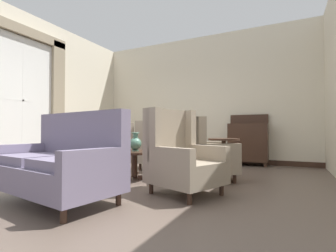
{
  "coord_description": "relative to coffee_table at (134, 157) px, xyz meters",
  "views": [
    {
      "loc": [
        2.12,
        -3.13,
        0.78
      ],
      "look_at": [
        0.25,
        0.74,
        0.89
      ],
      "focal_mm": 26.43,
      "sensor_mm": 36.0,
      "label": 1
    }
  ],
  "objects": [
    {
      "name": "baseboard_back",
      "position": [
        0.17,
        2.82,
        -0.31
      ],
      "size": [
        5.78,
        0.03,
        0.12
      ],
      "primitive_type": "cube",
      "color": "#382319",
      "rests_on": "ground"
    },
    {
      "name": "wall_left",
      "position": [
        -2.72,
        0.64,
        1.3
      ],
      "size": [
        0.08,
        4.47,
        3.33
      ],
      "primitive_type": "cube",
      "color": "beige",
      "rests_on": "ground"
    },
    {
      "name": "armchair_beside_settee",
      "position": [
        -1.06,
        0.73,
        0.05
      ],
      "size": [
        1.13,
        1.1,
        0.97
      ],
      "rotation": [
        0.0,
        0.0,
        4.09
      ],
      "color": "gray",
      "rests_on": "ground"
    },
    {
      "name": "side_table",
      "position": [
        1.37,
        0.48,
        0.04
      ],
      "size": [
        0.49,
        0.49,
        0.68
      ],
      "color": "#382319",
      "rests_on": "ground"
    },
    {
      "name": "porcelain_vase",
      "position": [
        0.0,
        0.02,
        0.23
      ],
      "size": [
        0.2,
        0.2,
        0.31
      ],
      "color": "#4C7A66",
      "rests_on": "coffee_table"
    },
    {
      "name": "ground",
      "position": [
        0.17,
        -0.32,
        -0.37
      ],
      "size": [
        8.94,
        8.94,
        0.0
      ],
      "primitive_type": "plane",
      "color": "brown"
    },
    {
      "name": "armchair_near_window",
      "position": [
        1.04,
        -0.5,
        0.09
      ],
      "size": [
        1.04,
        0.99,
        1.09
      ],
      "rotation": [
        0.0,
        0.0,
        7.47
      ],
      "color": "gray",
      "rests_on": "ground"
    },
    {
      "name": "settee",
      "position": [
        -0.08,
        -1.41,
        0.05
      ],
      "size": [
        1.7,
        1.04,
        1.03
      ],
      "rotation": [
        0.0,
        0.0,
        -0.16
      ],
      "color": "slate",
      "rests_on": "ground"
    },
    {
      "name": "armchair_foreground_right",
      "position": [
        -0.12,
        1.14,
        0.06
      ],
      "size": [
        0.8,
        0.96,
        1.01
      ],
      "rotation": [
        0.0,
        0.0,
        3.07
      ],
      "color": "gray",
      "rests_on": "ground"
    },
    {
      "name": "coffee_table",
      "position": [
        0.0,
        0.0,
        0.0
      ],
      "size": [
        0.76,
        0.76,
        0.46
      ],
      "color": "#382319",
      "rests_on": "ground"
    },
    {
      "name": "window_with_curtains",
      "position": [
        -2.63,
        -0.17,
        1.23
      ],
      "size": [
        0.12,
        1.97,
        2.92
      ],
      "color": "silver"
    },
    {
      "name": "sideboard",
      "position": [
        1.45,
        2.58,
        0.18
      ],
      "size": [
        0.87,
        0.41,
        1.2
      ],
      "color": "#382319",
      "rests_on": "ground"
    },
    {
      "name": "armchair_far_left",
      "position": [
        1.02,
        0.45,
        0.06
      ],
      "size": [
        1.13,
        1.14,
        1.01
      ],
      "rotation": [
        0.0,
        0.0,
        2.16
      ],
      "color": "gray",
      "rests_on": "ground"
    },
    {
      "name": "wall_back",
      "position": [
        0.17,
        2.88,
        1.3
      ],
      "size": [
        5.94,
        0.08,
        3.33
      ],
      "primitive_type": "cube",
      "color": "beige",
      "rests_on": "ground"
    }
  ]
}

